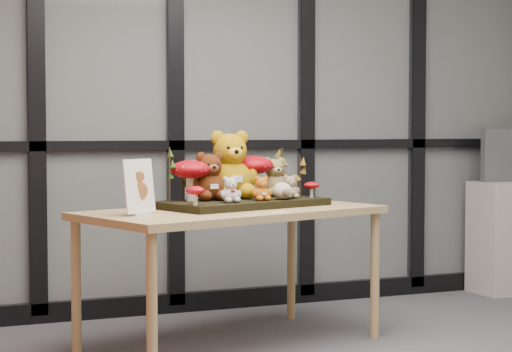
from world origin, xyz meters
name	(u,v)px	position (x,y,z in m)	size (l,w,h in m)	color
glass_partition	(243,87)	(0.00, 2.47, 1.42)	(4.90, 0.06, 2.78)	#2D383F
display_table	(232,221)	(-0.46, 1.47, 0.67)	(1.73, 1.22, 0.73)	tan
diorama_tray	(242,203)	(-0.36, 1.56, 0.75)	(0.90, 0.45, 0.04)	black
bear_pooh_yellow	(230,161)	(-0.39, 1.67, 0.98)	(0.31, 0.28, 0.41)	#B8860A
bear_brown_medium	(210,174)	(-0.54, 1.59, 0.91)	(0.22, 0.19, 0.28)	#4B200B
bear_tan_back	(274,175)	(-0.10, 1.73, 0.89)	(0.18, 0.17, 0.24)	olive
bear_small_yellow	(261,187)	(-0.29, 1.46, 0.84)	(0.11, 0.10, 0.14)	#CE6713
bear_white_bow	(231,188)	(-0.49, 1.40, 0.85)	(0.11, 0.10, 0.15)	silver
bear_beige_small	(290,186)	(-0.09, 1.54, 0.84)	(0.11, 0.10, 0.14)	#9C835C
plush_cream_hedgehog	(282,190)	(-0.16, 1.48, 0.82)	(0.08, 0.07, 0.10)	beige
mushroom_back_left	(190,178)	(-0.64, 1.59, 0.89)	(0.21, 0.21, 0.24)	#97040E
mushroom_back_right	(253,174)	(-0.23, 1.73, 0.90)	(0.23, 0.23, 0.25)	#97040E
mushroom_front_left	(195,195)	(-0.71, 1.31, 0.83)	(0.10, 0.10, 0.11)	#97040E
mushroom_front_right	(312,189)	(0.05, 1.57, 0.82)	(0.09, 0.09, 0.10)	#97040E
sprig_green_far_left	(170,175)	(-0.77, 1.55, 0.92)	(0.05, 0.05, 0.29)	#14380C
sprig_green_mid_left	(183,182)	(-0.67, 1.63, 0.87)	(0.05, 0.05, 0.20)	#14380C
sprig_dry_far_right	(282,172)	(-0.03, 1.77, 0.91)	(0.05, 0.05, 0.27)	brown
sprig_dry_mid_right	(300,177)	(0.03, 1.67, 0.88)	(0.05, 0.05, 0.22)	brown
sprig_green_centre	(211,182)	(-0.48, 1.71, 0.86)	(0.05, 0.05, 0.18)	#14380C
sign_holder	(139,190)	(-1.00, 1.31, 0.86)	(0.18, 0.13, 0.27)	silver
label_card	(279,212)	(-0.31, 1.19, 0.73)	(0.09, 0.03, 0.00)	white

